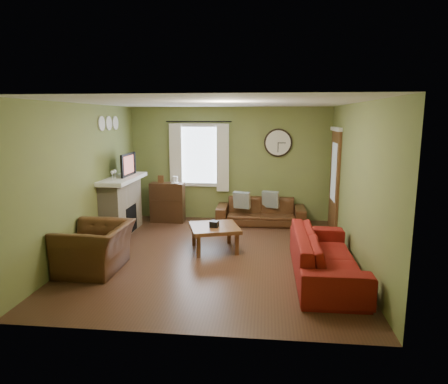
# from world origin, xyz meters

# --- Properties ---
(floor) EXTENTS (4.60, 5.20, 0.00)m
(floor) POSITION_xyz_m (0.00, 0.00, 0.00)
(floor) COLOR #472A1C
(floor) RESTS_ON ground
(ceiling) EXTENTS (4.60, 5.20, 0.00)m
(ceiling) POSITION_xyz_m (0.00, 0.00, 2.60)
(ceiling) COLOR white
(ceiling) RESTS_ON ground
(wall_left) EXTENTS (0.00, 5.20, 2.60)m
(wall_left) POSITION_xyz_m (-2.30, 0.00, 1.30)
(wall_left) COLOR olive
(wall_left) RESTS_ON ground
(wall_right) EXTENTS (0.00, 5.20, 2.60)m
(wall_right) POSITION_xyz_m (2.30, 0.00, 1.30)
(wall_right) COLOR olive
(wall_right) RESTS_ON ground
(wall_back) EXTENTS (4.60, 0.00, 2.60)m
(wall_back) POSITION_xyz_m (0.00, 2.60, 1.30)
(wall_back) COLOR olive
(wall_back) RESTS_ON ground
(wall_front) EXTENTS (4.60, 0.00, 2.60)m
(wall_front) POSITION_xyz_m (0.00, -2.60, 1.30)
(wall_front) COLOR olive
(wall_front) RESTS_ON ground
(fireplace) EXTENTS (0.40, 1.40, 1.10)m
(fireplace) POSITION_xyz_m (-2.10, 1.15, 0.55)
(fireplace) COLOR tan
(fireplace) RESTS_ON floor
(firebox) EXTENTS (0.04, 0.60, 0.55)m
(firebox) POSITION_xyz_m (-1.91, 1.15, 0.30)
(firebox) COLOR black
(firebox) RESTS_ON fireplace
(mantel) EXTENTS (0.58, 1.60, 0.08)m
(mantel) POSITION_xyz_m (-2.07, 1.15, 1.14)
(mantel) COLOR white
(mantel) RESTS_ON fireplace
(tv) EXTENTS (0.08, 0.60, 0.35)m
(tv) POSITION_xyz_m (-2.05, 1.30, 1.35)
(tv) COLOR black
(tv) RESTS_ON mantel
(tv_screen) EXTENTS (0.02, 0.62, 0.36)m
(tv_screen) POSITION_xyz_m (-1.97, 1.30, 1.41)
(tv_screen) COLOR #994C3F
(tv_screen) RESTS_ON mantel
(medallion_left) EXTENTS (0.28, 0.28, 0.03)m
(medallion_left) POSITION_xyz_m (-2.28, 0.80, 2.25)
(medallion_left) COLOR white
(medallion_left) RESTS_ON wall_left
(medallion_mid) EXTENTS (0.28, 0.28, 0.03)m
(medallion_mid) POSITION_xyz_m (-2.28, 1.15, 2.25)
(medallion_mid) COLOR white
(medallion_mid) RESTS_ON wall_left
(medallion_right) EXTENTS (0.28, 0.28, 0.03)m
(medallion_right) POSITION_xyz_m (-2.28, 1.50, 2.25)
(medallion_right) COLOR white
(medallion_right) RESTS_ON wall_left
(window_pane) EXTENTS (1.00, 0.02, 1.30)m
(window_pane) POSITION_xyz_m (-0.70, 2.58, 1.50)
(window_pane) COLOR silver
(window_pane) RESTS_ON wall_back
(curtain_rod) EXTENTS (0.03, 0.03, 1.50)m
(curtain_rod) POSITION_xyz_m (-0.70, 2.48, 2.27)
(curtain_rod) COLOR black
(curtain_rod) RESTS_ON wall_back
(curtain_left) EXTENTS (0.28, 0.04, 1.55)m
(curtain_left) POSITION_xyz_m (-1.25, 2.48, 1.45)
(curtain_left) COLOR white
(curtain_left) RESTS_ON wall_back
(curtain_right) EXTENTS (0.28, 0.04, 1.55)m
(curtain_right) POSITION_xyz_m (-0.15, 2.48, 1.45)
(curtain_right) COLOR white
(curtain_right) RESTS_ON wall_back
(wall_clock) EXTENTS (0.64, 0.06, 0.64)m
(wall_clock) POSITION_xyz_m (1.10, 2.55, 1.80)
(wall_clock) COLOR white
(wall_clock) RESTS_ON wall_back
(door) EXTENTS (0.05, 0.90, 2.10)m
(door) POSITION_xyz_m (2.27, 1.85, 1.05)
(door) COLOR brown
(door) RESTS_ON floor
(bookshelf) EXTENTS (0.76, 0.32, 0.90)m
(bookshelf) POSITION_xyz_m (-1.38, 2.14, 0.45)
(bookshelf) COLOR #331E10
(bookshelf) RESTS_ON floor
(book) EXTENTS (0.16, 0.21, 0.02)m
(book) POSITION_xyz_m (-1.27, 2.10, 0.96)
(book) COLOR brown
(book) RESTS_ON bookshelf
(sofa_brown) EXTENTS (1.96, 0.77, 0.57)m
(sofa_brown) POSITION_xyz_m (0.74, 2.18, 0.29)
(sofa_brown) COLOR #432613
(sofa_brown) RESTS_ON floor
(pillow_left) EXTENTS (0.39, 0.21, 0.37)m
(pillow_left) POSITION_xyz_m (0.32, 2.11, 0.55)
(pillow_left) COLOR gray
(pillow_left) RESTS_ON sofa_brown
(pillow_right) EXTENTS (0.39, 0.22, 0.37)m
(pillow_right) POSITION_xyz_m (0.96, 2.27, 0.55)
(pillow_right) COLOR gray
(pillow_right) RESTS_ON sofa_brown
(sofa_red) EXTENTS (0.91, 2.32, 0.68)m
(sofa_red) POSITION_xyz_m (1.75, -0.78, 0.34)
(sofa_red) COLOR maroon
(sofa_red) RESTS_ON floor
(armchair) EXTENTS (0.99, 1.13, 0.72)m
(armchair) POSITION_xyz_m (-1.79, -0.87, 0.36)
(armchair) COLOR #432613
(armchair) RESTS_ON floor
(coffee_table) EXTENTS (1.04, 1.04, 0.45)m
(coffee_table) POSITION_xyz_m (-0.06, 0.29, 0.22)
(coffee_table) COLOR brown
(coffee_table) RESTS_ON floor
(tissue_box) EXTENTS (0.17, 0.17, 0.11)m
(tissue_box) POSITION_xyz_m (-0.05, 0.22, 0.40)
(tissue_box) COLOR black
(tissue_box) RESTS_ON coffee_table
(wine_glass_a) EXTENTS (0.07, 0.07, 0.19)m
(wine_glass_a) POSITION_xyz_m (-2.05, 0.62, 1.28)
(wine_glass_a) COLOR white
(wine_glass_a) RESTS_ON mantel
(wine_glass_b) EXTENTS (0.07, 0.07, 0.20)m
(wine_glass_b) POSITION_xyz_m (-2.05, 0.76, 1.28)
(wine_glass_b) COLOR white
(wine_glass_b) RESTS_ON mantel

